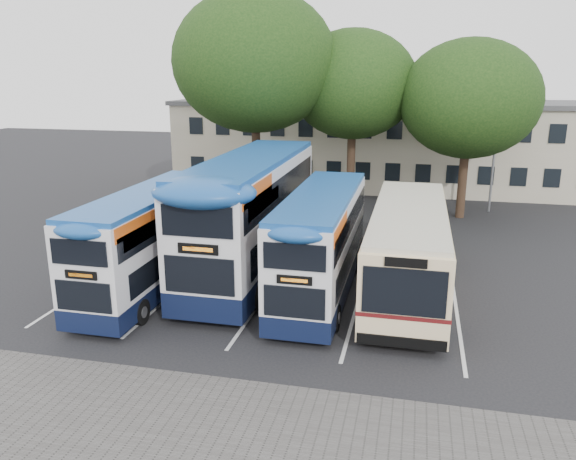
% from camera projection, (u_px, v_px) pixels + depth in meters
% --- Properties ---
extents(ground, '(120.00, 120.00, 0.00)m').
position_uv_depth(ground, '(351.00, 357.00, 16.71)').
color(ground, black).
rests_on(ground, ground).
extents(paving_strip, '(40.00, 6.00, 0.01)m').
position_uv_depth(paving_strip, '(235.00, 454.00, 12.45)').
color(paving_strip, '#595654').
rests_on(paving_strip, ground).
extents(bay_lines, '(14.12, 11.00, 0.01)m').
position_uv_depth(bay_lines, '(272.00, 286.00, 22.21)').
color(bay_lines, silver).
rests_on(bay_lines, ground).
extents(depot_building, '(32.40, 8.40, 6.20)m').
position_uv_depth(depot_building, '(396.00, 143.00, 41.17)').
color(depot_building, '#B5AB91').
rests_on(depot_building, ground).
extents(lamp_post, '(0.25, 1.05, 9.06)m').
position_uv_depth(lamp_post, '(497.00, 127.00, 32.77)').
color(lamp_post, gray).
rests_on(lamp_post, ground).
extents(tree_left, '(9.37, 9.37, 12.75)m').
position_uv_depth(tree_left, '(255.00, 62.00, 31.75)').
color(tree_left, black).
rests_on(tree_left, ground).
extents(tree_mid, '(7.50, 7.50, 10.68)m').
position_uv_depth(tree_mid, '(353.00, 85.00, 32.97)').
color(tree_mid, black).
rests_on(tree_mid, ground).
extents(tree_right, '(7.73, 7.73, 10.05)m').
position_uv_depth(tree_right, '(469.00, 99.00, 31.00)').
color(tree_right, black).
rests_on(tree_right, ground).
extents(bus_dd_left, '(2.27, 9.35, 3.89)m').
position_uv_depth(bus_dd_left, '(152.00, 236.00, 21.42)').
color(bus_dd_left, black).
rests_on(bus_dd_left, ground).
extents(bus_dd_mid, '(2.85, 11.76, 4.90)m').
position_uv_depth(bus_dd_mid, '(252.00, 210.00, 23.14)').
color(bus_dd_mid, black).
rests_on(bus_dd_mid, ground).
extents(bus_dd_right, '(2.28, 9.42, 3.92)m').
position_uv_depth(bus_dd_right, '(321.00, 239.00, 20.99)').
color(bus_dd_right, black).
rests_on(bus_dd_right, ground).
extents(bus_single, '(2.80, 10.99, 3.28)m').
position_uv_depth(bus_single, '(408.00, 244.00, 21.41)').
color(bus_single, '#FCDCA8').
rests_on(bus_single, ground).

